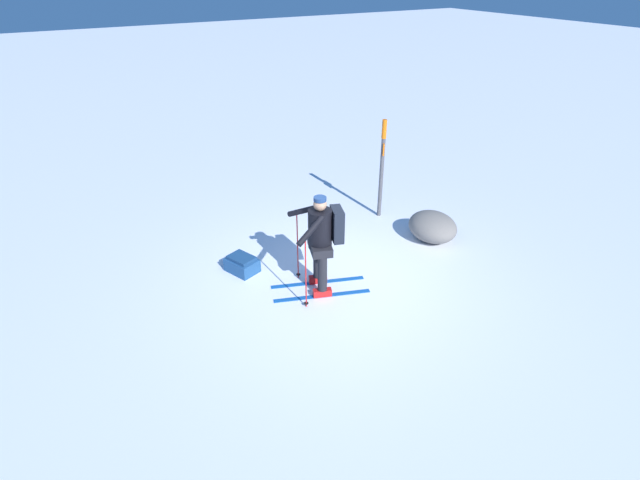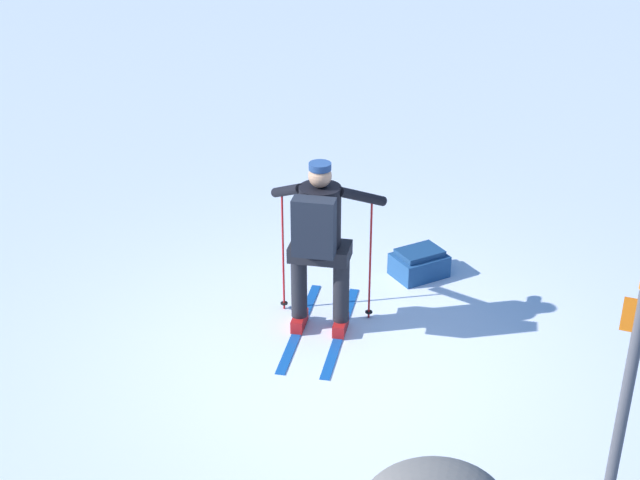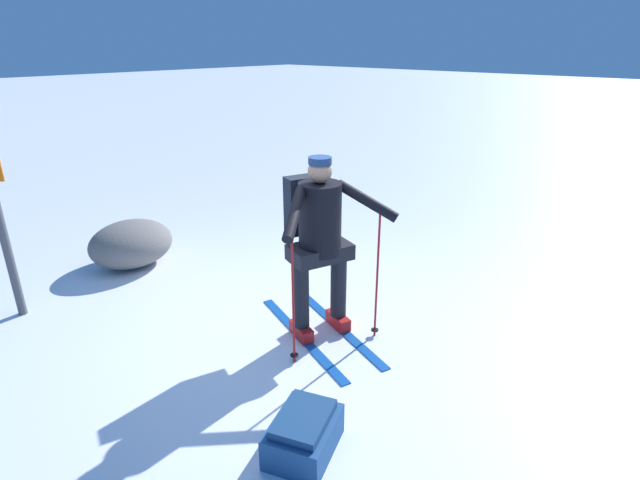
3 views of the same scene
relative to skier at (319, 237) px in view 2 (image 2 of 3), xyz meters
The scene contains 4 objects.
ground_plane 1.05m from the skier, 72.79° to the right, with size 80.00×80.00×0.00m, color white.
skier is the anchor object (origin of this frame).
dropped_backpack 1.72m from the skier, 38.09° to the left, with size 0.64×0.56×0.30m.
trail_marker 3.02m from the skier, 54.37° to the right, with size 0.22×0.14×2.07m.
Camera 2 is at (-1.10, -6.64, 4.50)m, focal length 50.00 mm.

